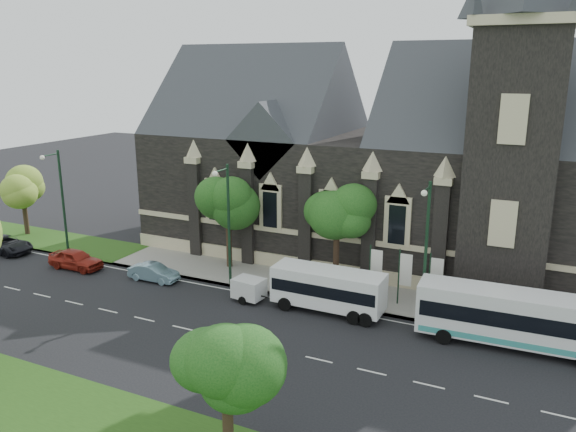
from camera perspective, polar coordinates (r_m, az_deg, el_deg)
The scene contains 19 objects.
ground at distance 34.55m, azimuth -6.33°, elevation -12.08°, with size 160.00×160.00×0.00m, color black.
sidewalk at distance 42.15m, azimuth 0.46°, elevation -6.74°, with size 80.00×5.00×0.15m, color gray.
museum at distance 46.84m, azimuth 11.04°, elevation 5.47°, with size 40.00×17.70×29.90m.
tree_park_east at distance 22.51m, azimuth -5.61°, elevation -14.46°, with size 3.40×3.40×6.28m.
tree_walk_right at distance 40.29m, azimuth 5.35°, elevation 0.75°, with size 4.08×4.08×7.80m.
tree_walk_left at distance 44.09m, azimuth -5.72°, elevation 1.87°, with size 3.91×3.91×7.64m.
tree_walk_far at distance 58.26m, azimuth -24.93°, elevation 2.62°, with size 3.40×3.40×6.28m.
street_lamp_near at distance 35.37m, azimuth 13.66°, elevation -2.83°, with size 0.36×1.88×9.00m.
street_lamp_mid at distance 40.34m, azimuth -6.13°, elevation -0.29°, with size 0.36×1.88×9.00m.
street_lamp_far at distance 50.38m, azimuth -21.89°, elevation 1.77°, with size 0.36×1.88×9.00m.
banner_flag_left at distance 38.83m, azimuth 8.63°, elevation -5.21°, with size 0.90×0.10×4.00m.
banner_flag_center at distance 38.35m, azimuth 11.50°, elevation -5.61°, with size 0.90×0.10×4.00m.
banner_flag_right at distance 37.98m, azimuth 14.44°, elevation -6.00°, with size 0.90×0.10×4.00m.
tour_coach at distance 35.03m, azimuth 22.33°, elevation -9.53°, with size 11.42×3.02×3.31m.
shuttle_bus at distance 37.23m, azimuth 4.08°, elevation -7.20°, with size 7.36×2.62×2.84m.
box_trailer at distance 39.09m, azimuth -3.95°, elevation -7.27°, with size 3.02×1.78×1.58m.
sedan at distance 43.76m, azimuth -13.35°, elevation -5.54°, with size 1.37×3.92×1.29m, color #7699AA.
car_far_red at distance 48.04m, azimuth -20.56°, elevation -4.09°, with size 1.84×4.56×1.55m, color maroon.
car_far_black at distance 54.58m, azimuth -26.55°, elevation -2.57°, with size 2.38×5.15×1.43m, color black.
Camera 1 is at (16.45, -26.06, 15.63)m, focal length 35.38 mm.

